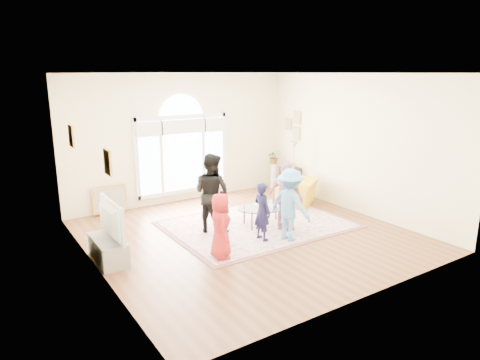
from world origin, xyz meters
TOP-DOWN VIEW (x-y plane):
  - ground at (0.00, 0.00)m, footprint 6.00×6.00m
  - room_shell at (0.01, 2.83)m, footprint 6.00×6.00m
  - area_rug at (0.51, 0.38)m, footprint 3.60×2.60m
  - rug_border at (0.51, 0.38)m, footprint 3.80×2.80m
  - tv_console at (-2.75, 0.30)m, footprint 0.45×1.00m
  - television at (-2.74, 0.30)m, footprint 0.18×1.16m
  - coffee_table at (0.61, 0.27)m, footprint 1.34×1.00m
  - armchair at (2.19, 1.04)m, footprint 1.30×1.26m
  - side_cabinet at (2.78, 2.05)m, footprint 0.40×0.50m
  - floor_lamp at (2.50, 1.60)m, footprint 0.28×0.28m
  - plant_pedestal at (2.70, 2.67)m, footprint 0.20×0.20m
  - potted_plant at (2.70, 2.67)m, footprint 0.46×0.43m
  - leaning_picture at (-1.94, 2.90)m, footprint 0.80×0.14m
  - child_red at (-1.04, -0.67)m, footprint 0.56×0.67m
  - child_navy at (0.06, -0.38)m, footprint 0.31×0.44m
  - child_black at (-0.53, 0.54)m, footprint 0.88×0.97m
  - child_pink at (0.78, -0.23)m, footprint 0.53×0.90m
  - child_blue at (0.52, -0.67)m, footprint 0.71×1.01m

SIDE VIEW (x-z plane):
  - ground at x=0.00m, z-range 0.00..0.00m
  - leaning_picture at x=-1.94m, z-range -0.31..0.31m
  - rug_border at x=0.51m, z-range 0.00..0.01m
  - area_rug at x=0.51m, z-range 0.00..0.02m
  - tv_console at x=-2.75m, z-range 0.00..0.42m
  - armchair at x=2.19m, z-range 0.00..0.64m
  - side_cabinet at x=2.78m, z-range 0.00..0.70m
  - plant_pedestal at x=2.70m, z-range 0.00..0.70m
  - coffee_table at x=0.61m, z-range 0.13..0.67m
  - child_navy at x=0.06m, z-range 0.02..1.17m
  - child_red at x=-1.04m, z-range 0.02..1.20m
  - child_blue at x=0.52m, z-range 0.02..1.44m
  - child_pink at x=0.78m, z-range 0.02..1.47m
  - television at x=-2.74m, z-range 0.42..1.09m
  - child_black at x=-0.53m, z-range 0.02..1.66m
  - potted_plant at x=2.70m, z-range 0.70..1.11m
  - floor_lamp at x=2.50m, z-range 0.53..2.04m
  - room_shell at x=0.01m, z-range -1.43..4.57m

